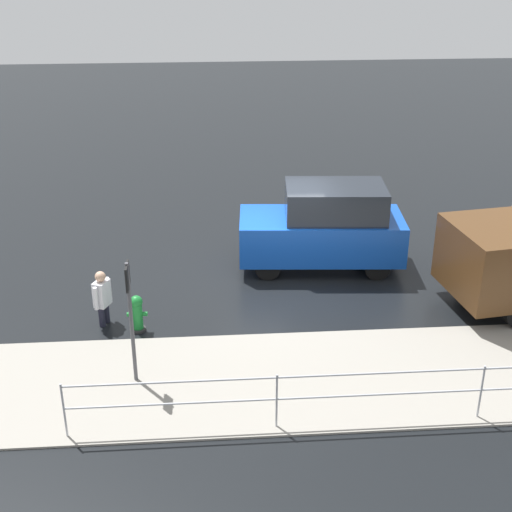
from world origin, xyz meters
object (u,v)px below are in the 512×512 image
Objects in this scene: moving_hatchback at (325,227)px; pedestrian at (102,295)px; sign_post at (130,306)px; fire_hydrant at (137,314)px.

pedestrian is at bearing 26.27° from moving_hatchback.
sign_post is (-0.82, 2.14, 0.90)m from pedestrian.
pedestrian is at bearing -69.07° from sign_post.
fire_hydrant is at bearing 156.10° from pedestrian.
sign_post reaches higher than fire_hydrant.
fire_hydrant is (4.30, 2.80, -0.63)m from moving_hatchback.
sign_post reaches higher than pedestrian.
sign_post is at bearing 93.08° from fire_hydrant.
sign_post reaches higher than moving_hatchback.
moving_hatchback reaches higher than fire_hydrant.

